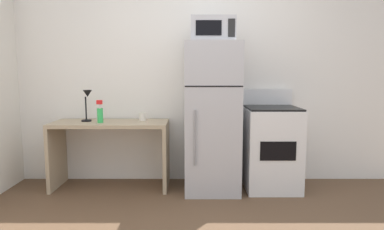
# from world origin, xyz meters

# --- Properties ---
(wall_back_white) EXTENTS (5.00, 0.10, 2.60)m
(wall_back_white) POSITION_xyz_m (0.00, 1.70, 1.30)
(wall_back_white) COLOR white
(wall_back_white) RESTS_ON ground
(desk) EXTENTS (1.28, 0.52, 0.75)m
(desk) POSITION_xyz_m (-1.01, 1.37, 0.53)
(desk) COLOR tan
(desk) RESTS_ON ground
(desk_lamp) EXTENTS (0.14, 0.12, 0.35)m
(desk_lamp) POSITION_xyz_m (-1.26, 1.39, 0.99)
(desk_lamp) COLOR black
(desk_lamp) RESTS_ON desk
(coffee_mug) EXTENTS (0.08, 0.08, 0.09)m
(coffee_mug) POSITION_xyz_m (-0.66, 1.46, 0.80)
(coffee_mug) COLOR white
(coffee_mug) RESTS_ON desk
(spray_bottle) EXTENTS (0.06, 0.06, 0.25)m
(spray_bottle) POSITION_xyz_m (-1.10, 1.29, 0.85)
(spray_bottle) COLOR green
(spray_bottle) RESTS_ON desk
(refrigerator) EXTENTS (0.59, 0.68, 1.61)m
(refrigerator) POSITION_xyz_m (0.12, 1.30, 0.81)
(refrigerator) COLOR #B7B7BC
(refrigerator) RESTS_ON ground
(microwave) EXTENTS (0.46, 0.35, 0.26)m
(microwave) POSITION_xyz_m (0.12, 1.28, 1.74)
(microwave) COLOR #B7B7BC
(microwave) RESTS_ON refrigerator
(oven_range) EXTENTS (0.58, 0.61, 1.10)m
(oven_range) POSITION_xyz_m (0.79, 1.33, 0.47)
(oven_range) COLOR white
(oven_range) RESTS_ON ground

